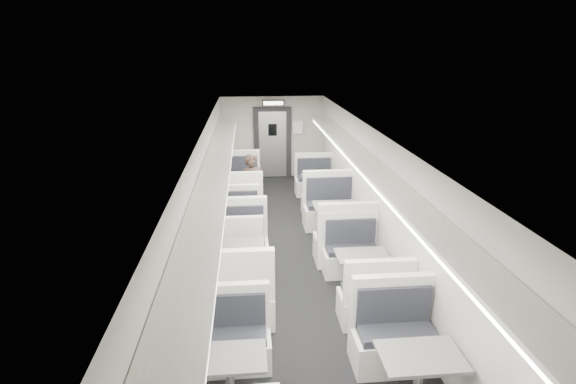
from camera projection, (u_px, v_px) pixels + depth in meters
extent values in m
cube|color=black|center=(293.00, 273.00, 8.02)|extent=(3.00, 12.00, 0.12)
cube|color=silver|center=(293.00, 133.00, 7.23)|extent=(3.00, 12.00, 0.12)
cube|color=#B1ADA5|center=(272.00, 137.00, 13.36)|extent=(3.00, 0.12, 2.40)
cube|color=#B1ADA5|center=(200.00, 209.00, 7.49)|extent=(0.12, 12.00, 2.40)
cube|color=#B1ADA5|center=(383.00, 204.00, 7.76)|extent=(0.12, 12.00, 2.40)
cube|color=white|center=(238.00, 212.00, 10.10)|extent=(1.13, 0.63, 0.48)
cube|color=#21242C|center=(237.00, 199.00, 10.04)|extent=(1.00, 0.50, 0.11)
cube|color=white|center=(237.00, 189.00, 9.69)|extent=(1.13, 0.13, 0.74)
cube|color=white|center=(239.00, 189.00, 11.67)|extent=(1.13, 0.63, 0.48)
cube|color=#21242C|center=(238.00, 179.00, 11.55)|extent=(1.00, 0.50, 0.11)
cube|color=white|center=(238.00, 164.00, 11.70)|extent=(1.13, 0.13, 0.74)
cylinder|color=silver|center=(238.00, 195.00, 10.85)|extent=(0.11, 0.11, 0.73)
cylinder|color=silver|center=(239.00, 208.00, 10.96)|extent=(0.38, 0.38, 0.03)
cube|color=slate|center=(238.00, 178.00, 10.72)|extent=(0.94, 0.64, 0.04)
cube|color=white|center=(236.00, 257.00, 8.00)|extent=(0.98, 0.54, 0.42)
cube|color=#21242C|center=(236.00, 244.00, 7.94)|extent=(0.87, 0.43, 0.09)
cube|color=white|center=(235.00, 235.00, 7.64)|extent=(0.98, 0.11, 0.65)
cube|color=white|center=(237.00, 226.00, 9.36)|extent=(0.98, 0.54, 0.42)
cube|color=#21242C|center=(237.00, 216.00, 9.25)|extent=(0.87, 0.43, 0.09)
cube|color=white|center=(237.00, 199.00, 9.38)|extent=(0.98, 0.11, 0.65)
cylinder|color=silver|center=(237.00, 235.00, 8.64)|extent=(0.09, 0.09, 0.64)
cylinder|color=silver|center=(237.00, 250.00, 8.74)|extent=(0.33, 0.33, 0.03)
cube|color=slate|center=(236.00, 218.00, 8.53)|extent=(0.81, 0.55, 0.04)
cube|color=white|center=(234.00, 307.00, 6.42)|extent=(1.15, 0.64, 0.49)
cube|color=#21242C|center=(233.00, 287.00, 6.36)|extent=(1.02, 0.51, 0.11)
cube|color=white|center=(232.00, 276.00, 6.01)|extent=(1.15, 0.13, 0.76)
cube|color=white|center=(236.00, 255.00, 8.02)|extent=(1.15, 0.64, 0.49)
cube|color=#21242C|center=(235.00, 240.00, 7.90)|extent=(1.02, 0.51, 0.11)
cube|color=white|center=(235.00, 217.00, 8.05)|extent=(1.15, 0.13, 0.76)
cylinder|color=silver|center=(235.00, 271.00, 7.18)|extent=(0.11, 0.11, 0.75)
cylinder|color=silver|center=(236.00, 290.00, 7.29)|extent=(0.39, 0.39, 0.03)
cube|color=slate|center=(234.00, 247.00, 7.05)|extent=(0.95, 0.65, 0.04)
cube|color=white|center=(232.00, 351.00, 5.56)|extent=(0.96, 0.53, 0.41)
cube|color=#21242C|center=(232.00, 335.00, 5.46)|extent=(0.85, 0.42, 0.09)
cube|color=white|center=(231.00, 306.00, 5.58)|extent=(0.96, 0.11, 0.63)
cube|color=slate|center=(229.00, 358.00, 4.75)|extent=(0.79, 0.54, 0.04)
cube|color=white|center=(323.00, 205.00, 10.59)|extent=(1.00, 0.56, 0.42)
cube|color=#21242C|center=(323.00, 194.00, 10.53)|extent=(0.89, 0.44, 0.09)
cube|color=white|center=(325.00, 186.00, 10.22)|extent=(1.00, 0.11, 0.66)
cube|color=white|center=(314.00, 187.00, 11.98)|extent=(1.00, 0.56, 0.42)
cube|color=#21242C|center=(314.00, 178.00, 11.87)|extent=(0.89, 0.44, 0.09)
cube|color=white|center=(313.00, 165.00, 12.00)|extent=(1.00, 0.11, 0.66)
cylinder|color=silver|center=(319.00, 191.00, 11.25)|extent=(0.09, 0.09, 0.65)
cylinder|color=silver|center=(318.00, 203.00, 11.34)|extent=(0.34, 0.34, 0.03)
cube|color=slate|center=(319.00, 177.00, 11.13)|extent=(0.83, 0.57, 0.04)
cube|color=white|center=(345.00, 249.00, 8.26)|extent=(1.13, 0.63, 0.48)
cube|color=#21242C|center=(346.00, 234.00, 8.20)|extent=(1.00, 0.50, 0.11)
cube|color=white|center=(350.00, 223.00, 7.85)|extent=(1.13, 0.13, 0.74)
cube|color=white|center=(329.00, 216.00, 9.82)|extent=(1.13, 0.63, 0.48)
cube|color=#21242C|center=(330.00, 204.00, 9.70)|extent=(1.00, 0.50, 0.11)
cube|color=white|center=(328.00, 187.00, 9.85)|extent=(1.13, 0.13, 0.74)
cylinder|color=silver|center=(337.00, 225.00, 9.00)|extent=(0.11, 0.11, 0.73)
cylinder|color=silver|center=(336.00, 241.00, 9.11)|extent=(0.38, 0.38, 0.03)
cube|color=slate|center=(338.00, 206.00, 8.87)|extent=(0.93, 0.64, 0.04)
cube|color=white|center=(373.00, 308.00, 6.47)|extent=(0.99, 0.55, 0.42)
cube|color=#21242C|center=(374.00, 291.00, 6.41)|extent=(0.88, 0.44, 0.09)
cube|color=white|center=(380.00, 282.00, 6.11)|extent=(0.99, 0.11, 0.65)
cube|color=white|center=(351.00, 262.00, 7.84)|extent=(0.99, 0.55, 0.42)
cube|color=#21242C|center=(352.00, 249.00, 7.74)|extent=(0.88, 0.44, 0.09)
cube|color=white|center=(350.00, 229.00, 7.86)|extent=(0.99, 0.11, 0.65)
cylinder|color=silver|center=(361.00, 276.00, 7.12)|extent=(0.09, 0.09, 0.64)
cylinder|color=silver|center=(360.00, 293.00, 7.22)|extent=(0.34, 0.34, 0.03)
cube|color=slate|center=(362.00, 256.00, 7.01)|extent=(0.82, 0.56, 0.04)
cube|color=white|center=(394.00, 349.00, 5.57)|extent=(1.05, 0.58, 0.44)
cube|color=#21242C|center=(396.00, 332.00, 5.45)|extent=(0.93, 0.46, 0.10)
cube|color=white|center=(392.00, 300.00, 5.59)|extent=(1.05, 0.12, 0.69)
cube|color=slate|center=(421.00, 356.00, 4.68)|extent=(0.87, 0.59, 0.04)
imported|color=black|center=(252.00, 188.00, 10.09)|extent=(0.60, 0.43, 1.52)
cube|color=black|center=(216.00, 154.00, 10.67)|extent=(0.02, 1.18, 0.84)
cube|color=black|center=(209.00, 180.00, 8.59)|extent=(0.02, 1.18, 0.84)
cube|color=black|center=(198.00, 223.00, 6.50)|extent=(0.02, 1.18, 0.84)
cube|color=black|center=(176.00, 308.00, 4.42)|extent=(0.02, 1.18, 0.84)
cube|color=white|center=(215.00, 172.00, 7.01)|extent=(0.46, 10.40, 0.05)
cube|color=white|center=(228.00, 175.00, 7.04)|extent=(0.05, 10.20, 0.04)
cube|color=white|center=(373.00, 168.00, 7.23)|extent=(0.46, 10.40, 0.05)
cube|color=white|center=(360.00, 172.00, 7.23)|extent=(0.05, 10.20, 0.04)
cube|color=black|center=(273.00, 143.00, 13.29)|extent=(1.10, 0.10, 2.10)
cube|color=silver|center=(273.00, 145.00, 13.28)|extent=(0.80, 0.05, 1.95)
cube|color=black|center=(273.00, 130.00, 13.10)|extent=(0.25, 0.02, 0.35)
cube|color=black|center=(273.00, 103.00, 12.44)|extent=(0.62, 0.10, 0.16)
cube|color=white|center=(273.00, 103.00, 12.39)|extent=(0.54, 0.02, 0.10)
cube|color=white|center=(298.00, 127.00, 13.20)|extent=(0.32, 0.02, 0.40)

